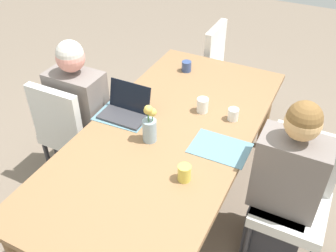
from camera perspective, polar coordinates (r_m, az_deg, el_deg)
ground_plane at (r=2.96m, az=-0.00°, el=-12.01°), size 10.00×10.00×0.00m
dining_table at (r=2.50m, az=-0.00°, el=-2.12°), size 2.20×1.04×0.73m
chair_near_left_near at (r=2.96m, az=-14.71°, el=-0.24°), size 0.44×0.44×0.90m
person_near_left_near at (r=2.95m, az=-13.00°, el=0.65°), size 0.36×0.40×1.19m
chair_far_left_mid at (r=2.51m, az=18.76°, el=-9.49°), size 0.44×0.44×0.90m
person_far_left_mid at (r=2.44m, az=17.16°, el=-9.84°), size 0.36×0.40×1.19m
chair_head_left_left_far at (r=3.69m, az=8.62°, el=8.68°), size 0.44×0.44×0.90m
flower_vase at (r=2.32m, az=-2.82°, el=0.13°), size 0.09×0.09×0.27m
placemat_near_left_near at (r=2.61m, az=-6.91°, el=1.56°), size 0.27×0.37×0.00m
placemat_far_left_mid at (r=2.35m, az=7.90°, el=-3.35°), size 0.26×0.36×0.00m
laptop_near_left_near at (r=2.60m, az=-6.41°, el=2.52°), size 0.22×0.32×0.21m
coffee_mug_near_left at (r=2.62m, az=5.27°, el=3.17°), size 0.08×0.08×0.10m
coffee_mug_near_right at (r=3.12m, az=2.83°, el=9.06°), size 0.08×0.08×0.09m
coffee_mug_centre_left at (r=2.10m, az=2.50°, el=-7.15°), size 0.07×0.07×0.10m
coffee_mug_centre_right at (r=2.58m, az=9.88°, el=1.76°), size 0.07×0.07×0.09m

